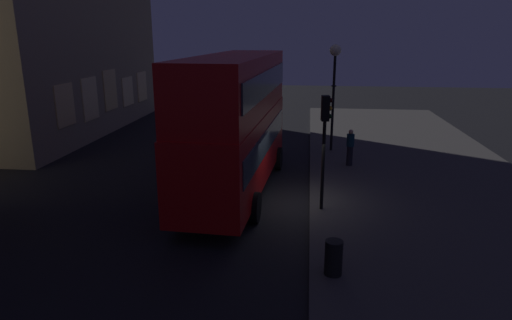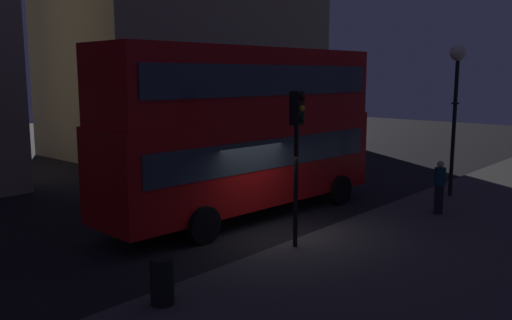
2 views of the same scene
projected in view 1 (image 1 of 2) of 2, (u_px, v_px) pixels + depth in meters
The scene contains 9 objects.
ground_plane at pixel (290, 203), 16.94m from camera, with size 80.00×80.00×0.00m, color black.
sidewalk_slab at pixel (443, 208), 16.30m from camera, with size 44.00×9.60×0.12m, color #423F3D.
building_plain_facade at pixel (38, 10), 27.76m from camera, with size 17.31×8.66×15.02m.
double_decker_bus at pixel (236, 118), 17.33m from camera, with size 10.40×3.18×5.38m.
traffic_light_near_kerb at pixel (325, 129), 15.33m from camera, with size 0.35×0.38×4.03m.
traffic_light_far_side at pixel (211, 90), 26.25m from camera, with size 0.34×0.37×4.16m.
street_lamp at pixel (335, 68), 23.04m from camera, with size 0.59×0.59×5.51m.
pedestrian at pixel (350, 147), 21.18m from camera, with size 0.36×0.36×1.73m.
litter_bin at pixel (334, 258), 11.62m from camera, with size 0.46×0.46×0.93m, color black.
Camera 1 is at (-15.91, -0.59, 6.15)m, focal length 31.73 mm.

